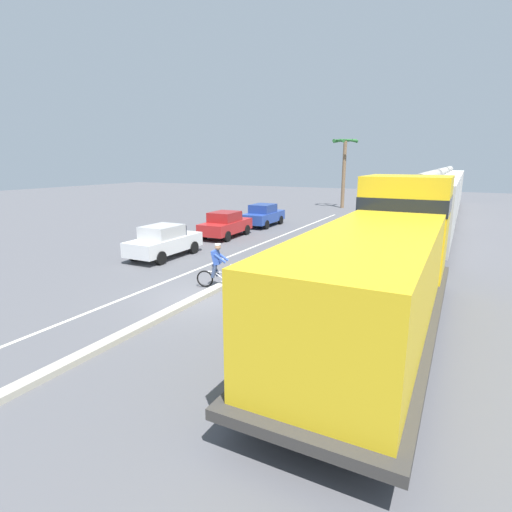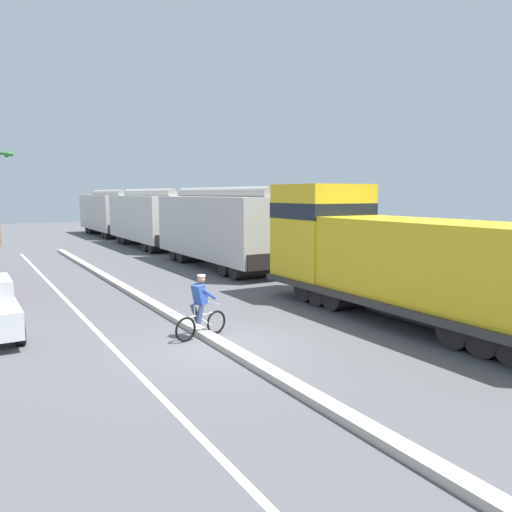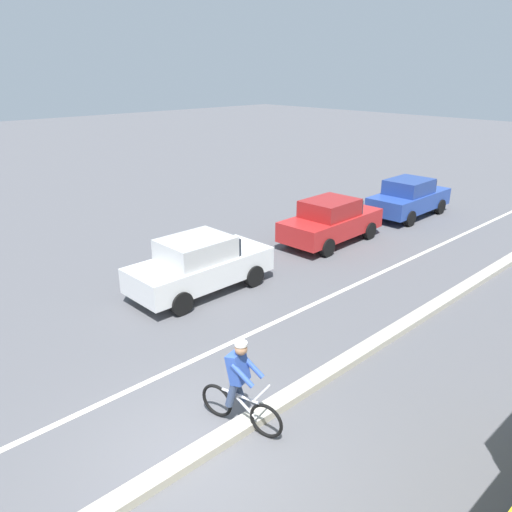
{
  "view_description": "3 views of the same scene",
  "coord_description": "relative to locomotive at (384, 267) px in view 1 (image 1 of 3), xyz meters",
  "views": [
    {
      "loc": [
        7.84,
        -11.19,
        4.68
      ],
      "look_at": [
        0.64,
        2.67,
        0.97
      ],
      "focal_mm": 28.0,
      "sensor_mm": 36.0,
      "label": 1
    },
    {
      "loc": [
        -5.44,
        -11.07,
        3.87
      ],
      "look_at": [
        2.59,
        2.62,
        1.87
      ],
      "focal_mm": 35.0,
      "sensor_mm": 36.0,
      "label": 2
    },
    {
      "loc": [
        5.4,
        -3.85,
        6.02
      ],
      "look_at": [
        -4.71,
        5.69,
        0.76
      ],
      "focal_mm": 35.0,
      "sensor_mm": 36.0,
      "label": 3
    }
  ],
  "objects": [
    {
      "name": "ground_plane",
      "position": [
        -6.05,
        -0.11,
        -1.8
      ],
      "size": [
        120.0,
        120.0,
        0.0
      ],
      "primitive_type": "plane",
      "color": "#56565B"
    },
    {
      "name": "palm_tree_near",
      "position": [
        -9.41,
        29.6,
        3.45
      ],
      "size": [
        2.64,
        2.79,
        7.01
      ],
      "color": "#846647",
      "rests_on": "ground"
    },
    {
      "name": "hopper_car_middle",
      "position": [
        0.0,
        23.76,
        0.28
      ],
      "size": [
        2.9,
        10.6,
        4.18
      ],
      "color": "beige",
      "rests_on": "ground"
    },
    {
      "name": "parked_car_red",
      "position": [
        -11.41,
        9.94,
        -0.98
      ],
      "size": [
        1.96,
        4.26,
        1.62
      ],
      "color": "red",
      "rests_on": "ground"
    },
    {
      "name": "locomotive",
      "position": [
        0.0,
        0.0,
        0.0
      ],
      "size": [
        3.1,
        11.61,
        4.2
      ],
      "color": "gold",
      "rests_on": "ground"
    },
    {
      "name": "cyclist",
      "position": [
        -6.16,
        0.85,
        -0.98
      ],
      "size": [
        1.67,
        0.59,
        1.71
      ],
      "color": "black",
      "rests_on": "ground"
    },
    {
      "name": "median_curb",
      "position": [
        -6.05,
        5.89,
        -1.72
      ],
      "size": [
        0.36,
        36.0,
        0.16
      ],
      "primitive_type": "cube",
      "color": "#B2AD9E",
      "rests_on": "ground"
    },
    {
      "name": "hopper_car_trailing",
      "position": [
        0.0,
        35.36,
        0.28
      ],
      "size": [
        2.9,
        10.6,
        4.18
      ],
      "color": "beige",
      "rests_on": "ground"
    },
    {
      "name": "parked_car_blue",
      "position": [
        -11.29,
        15.09,
        -0.98
      ],
      "size": [
        1.91,
        4.24,
        1.62
      ],
      "color": "#28479E",
      "rests_on": "ground"
    },
    {
      "name": "parked_car_white",
      "position": [
        -11.25,
        3.87,
        -0.98
      ],
      "size": [
        1.88,
        4.22,
        1.62
      ],
      "color": "silver",
      "rests_on": "ground"
    },
    {
      "name": "hopper_car_lead",
      "position": [
        0.0,
        12.16,
        0.28
      ],
      "size": [
        2.9,
        10.6,
        4.18
      ],
      "color": "beige",
      "rests_on": "ground"
    },
    {
      "name": "lane_stripe",
      "position": [
        -8.45,
        5.89,
        -1.79
      ],
      "size": [
        0.14,
        36.0,
        0.01
      ],
      "primitive_type": "cube",
      "color": "silver",
      "rests_on": "ground"
    }
  ]
}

